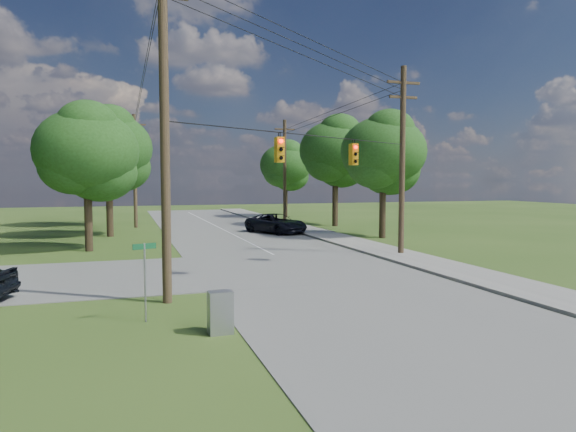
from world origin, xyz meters
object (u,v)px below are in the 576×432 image
object	(u,v)px
pole_ne	(402,158)
pole_north_w	(135,170)
control_cabinet	(220,312)
pole_sw	(164,120)
car_main_north	(276,223)
pole_north_e	(285,171)

from	to	relation	value
pole_ne	pole_north_w	bearing A→B (deg)	122.29
pole_ne	control_cabinet	bearing A→B (deg)	-136.65
pole_ne	control_cabinet	xyz separation A→B (m)	(-12.40, -11.70, -4.88)
pole_sw	pole_ne	xyz separation A→B (m)	(13.50, 7.60, -0.76)
car_main_north	pole_sw	bearing A→B (deg)	-140.38
pole_north_w	pole_north_e	bearing A→B (deg)	0.00
pole_ne	pole_north_w	xyz separation A→B (m)	(-13.90, 22.00, -0.34)
pole_north_e	control_cabinet	xyz separation A→B (m)	(-12.40, -33.70, -4.54)
pole_north_w	car_main_north	xyz separation A→B (m)	(10.50, -8.59, -4.34)
pole_sw	pole_north_e	bearing A→B (deg)	65.48
car_main_north	control_cabinet	distance (m)	26.68
pole_north_e	pole_sw	bearing A→B (deg)	-114.52
pole_ne	car_main_north	bearing A→B (deg)	104.23
pole_sw	car_main_north	bearing A→B (deg)	64.32
pole_north_w	car_main_north	size ratio (longest dim) A/B	1.82
control_cabinet	pole_north_e	bearing A→B (deg)	67.18
pole_sw	control_cabinet	xyz separation A→B (m)	(1.10, -4.10, -5.64)
pole_north_w	control_cabinet	xyz separation A→B (m)	(1.50, -33.70, -4.54)
pole_north_w	control_cabinet	size ratio (longest dim) A/B	8.48
pole_north_w	pole_sw	bearing A→B (deg)	-89.23
pole_north_e	car_main_north	xyz separation A→B (m)	(-3.40, -8.59, -4.34)
pole_ne	control_cabinet	world-z (taller)	pole_ne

